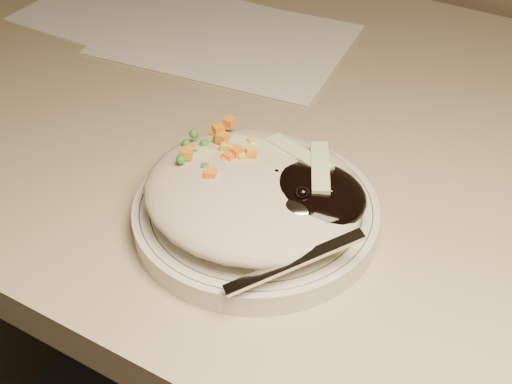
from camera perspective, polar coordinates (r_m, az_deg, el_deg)
The scene contains 5 objects.
desk at distance 0.87m, azimuth 11.69°, elevation -7.86°, with size 1.40×0.70×0.74m.
plate at distance 0.63m, azimuth 0.00°, elevation -1.83°, with size 0.22×0.22×0.02m, color silver.
plate_rim at distance 0.62m, azimuth 0.00°, elevation -1.14°, with size 0.21×0.21×0.00m.
meal at distance 0.61m, azimuth 0.31°, elevation 0.24°, with size 0.21×0.19×0.05m.
papers at distance 0.96m, azimuth -5.88°, elevation 13.06°, with size 0.45×0.24×0.00m.
Camera 1 is at (0.14, 0.80, 1.17)m, focal length 50.00 mm.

